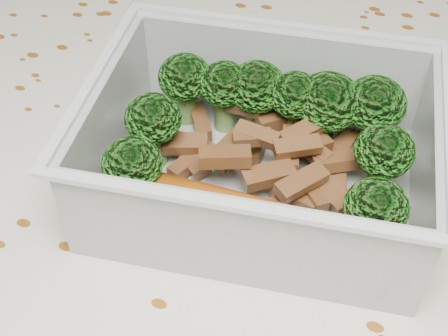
% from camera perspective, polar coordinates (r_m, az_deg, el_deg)
% --- Properties ---
extents(dining_table, '(1.40, 0.90, 0.75)m').
position_cam_1_polar(dining_table, '(0.46, 1.21, -9.38)').
color(dining_table, brown).
rests_on(dining_table, ground).
extents(tablecloth, '(1.46, 0.96, 0.19)m').
position_cam_1_polar(tablecloth, '(0.42, 1.31, -5.44)').
color(tablecloth, silver).
rests_on(tablecloth, dining_table).
extents(lunch_container, '(0.23, 0.19, 0.07)m').
position_cam_1_polar(lunch_container, '(0.37, 3.37, 0.74)').
color(lunch_container, silver).
rests_on(lunch_container, tablecloth).
extents(broccoli_florets, '(0.17, 0.14, 0.05)m').
position_cam_1_polar(broccoli_florets, '(0.38, 4.89, 4.61)').
color(broccoli_florets, '#608C3F').
rests_on(broccoli_florets, lunch_container).
extents(meat_pile, '(0.13, 0.08, 0.03)m').
position_cam_1_polar(meat_pile, '(0.38, 4.75, 1.28)').
color(meat_pile, brown).
rests_on(meat_pile, lunch_container).
extents(sausage, '(0.17, 0.04, 0.03)m').
position_cam_1_polar(sausage, '(0.34, 2.78, -4.73)').
color(sausage, '#AB4B0E').
rests_on(sausage, lunch_container).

